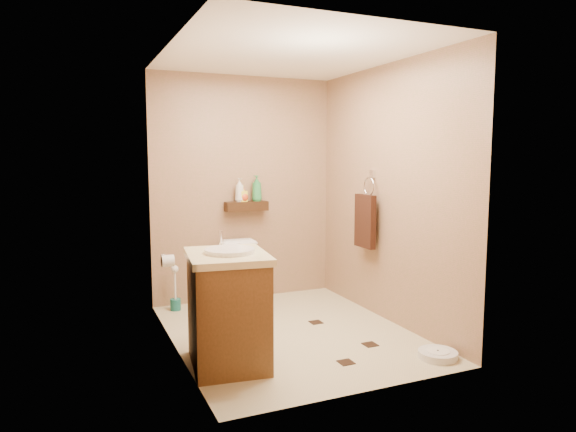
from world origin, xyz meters
name	(u,v)px	position (x,y,z in m)	size (l,w,h in m)	color
ground	(290,333)	(0.00, 0.00, 0.00)	(2.50, 2.50, 0.00)	tan
wall_back	(244,189)	(0.00, 1.25, 1.20)	(2.00, 0.04, 2.40)	#9F735A
wall_front	(369,212)	(0.00, -1.25, 1.20)	(2.00, 0.04, 2.40)	#9F735A
wall_left	(173,202)	(-1.00, 0.00, 1.20)	(0.04, 2.50, 2.40)	#9F735A
wall_right	(388,194)	(1.00, 0.00, 1.20)	(0.04, 2.50, 2.40)	#9F735A
ceiling	(290,54)	(0.00, 0.00, 2.40)	(2.00, 2.50, 0.02)	white
wall_shelf	(246,206)	(0.00, 1.17, 1.02)	(0.46, 0.14, 0.10)	#37220F
floor_accents	(291,333)	(0.00, -0.03, 0.00)	(1.18, 1.49, 0.01)	black
toilet	(246,276)	(-0.13, 0.83, 0.34)	(0.38, 0.66, 0.68)	white
vanity	(228,307)	(-0.70, -0.45, 0.44)	(0.65, 0.76, 0.98)	brown
bathroom_scale	(438,354)	(0.82, -0.98, 0.03)	(0.31, 0.31, 0.06)	silver
toilet_brush	(175,294)	(-0.80, 1.07, 0.16)	(0.11, 0.11, 0.46)	#18605B
towel_ring	(365,219)	(0.91, 0.25, 0.95)	(0.12, 0.30, 0.76)	silver
toilet_paper	(168,261)	(-0.94, 0.65, 0.60)	(0.12, 0.11, 0.12)	silver
bottle_a	(239,190)	(-0.08, 1.17, 1.20)	(0.10, 0.10, 0.25)	silver
bottle_b	(243,194)	(-0.04, 1.17, 1.16)	(0.08, 0.08, 0.17)	yellow
bottle_c	(243,195)	(-0.03, 1.17, 1.14)	(0.11, 0.11, 0.14)	#D74319
bottle_d	(257,188)	(0.12, 1.17, 1.21)	(0.11, 0.11, 0.28)	#2D8947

